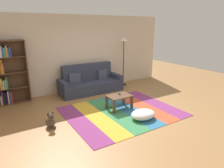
% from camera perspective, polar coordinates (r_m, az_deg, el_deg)
% --- Properties ---
extents(ground_plane, '(14.00, 14.00, 0.00)m').
position_cam_1_polar(ground_plane, '(5.75, 3.23, -7.53)').
color(ground_plane, '#9E7042').
extents(back_wall, '(6.80, 0.10, 2.70)m').
position_cam_1_polar(back_wall, '(7.55, -7.94, 8.73)').
color(back_wall, beige).
rests_on(back_wall, ground_plane).
extents(rug, '(3.00, 2.48, 0.01)m').
position_cam_1_polar(rug, '(5.67, 2.71, -7.81)').
color(rug, '#843370').
rests_on(rug, ground_plane).
extents(couch, '(2.26, 0.80, 1.00)m').
position_cam_1_polar(couch, '(7.26, -6.19, 0.33)').
color(couch, '#2D3347').
rests_on(couch, ground_plane).
extents(bookshelf, '(0.90, 0.28, 1.92)m').
position_cam_1_polar(bookshelf, '(6.74, -27.59, 2.75)').
color(bookshelf, brown).
rests_on(bookshelf, ground_plane).
extents(coffee_table, '(0.68, 0.48, 0.40)m').
position_cam_1_polar(coffee_table, '(5.73, 2.09, -4.01)').
color(coffee_table, '#513826').
rests_on(coffee_table, rug).
extents(pouf, '(0.67, 0.51, 0.23)m').
position_cam_1_polar(pouf, '(5.26, 8.84, -8.54)').
color(pouf, white).
rests_on(pouf, rug).
extents(dog, '(0.22, 0.35, 0.40)m').
position_cam_1_polar(dog, '(5.00, -17.14, -10.02)').
color(dog, '#473D33').
rests_on(dog, ground_plane).
extents(standing_lamp, '(0.32, 0.32, 1.90)m').
position_cam_1_polar(standing_lamp, '(7.92, 3.37, 10.92)').
color(standing_lamp, black).
rests_on(standing_lamp, ground_plane).
extents(tv_remote, '(0.10, 0.16, 0.02)m').
position_cam_1_polar(tv_remote, '(5.80, 2.14, -2.84)').
color(tv_remote, black).
rests_on(tv_remote, coffee_table).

